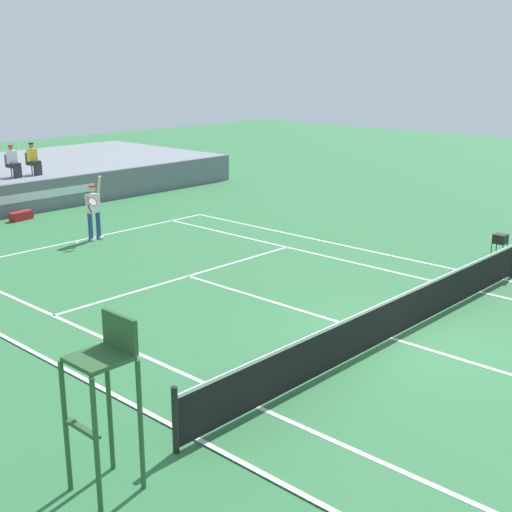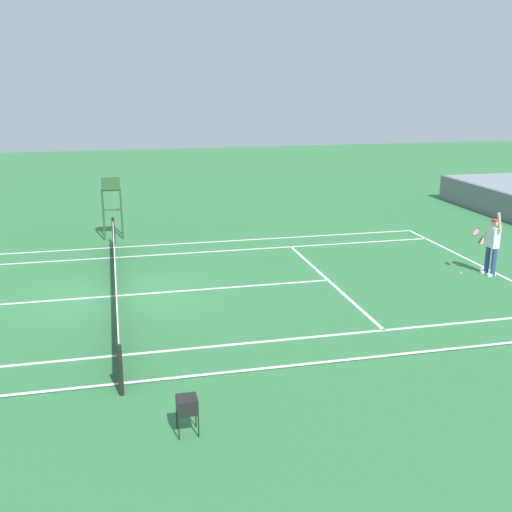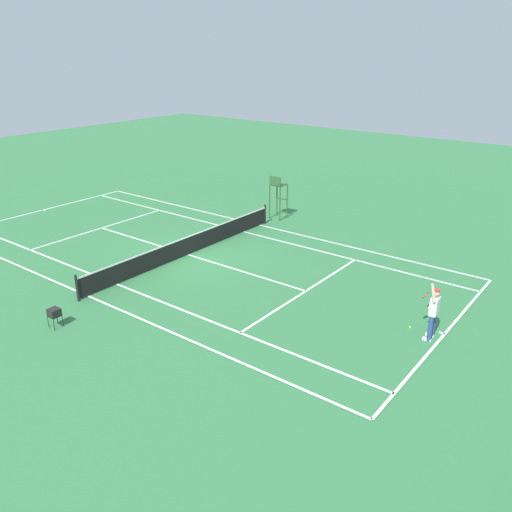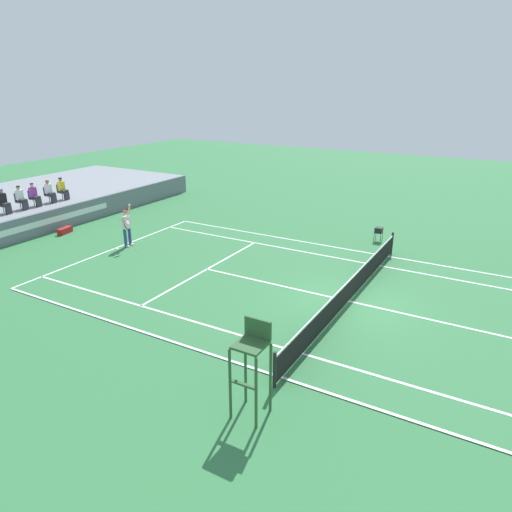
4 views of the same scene
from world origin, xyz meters
name	(u,v)px [view 2 (image 2 of 4)]	position (x,y,z in m)	size (l,w,h in m)	color
ground_plane	(117,297)	(0.00, 0.00, 0.00)	(80.00, 80.00, 0.00)	#337542
court	(117,296)	(0.00, 0.00, 0.01)	(11.08, 23.88, 0.03)	#337542
net	(116,279)	(0.00, 0.00, 0.52)	(11.98, 0.10, 1.07)	black
tennis_player	(492,245)	(0.60, 11.59, 0.99)	(0.76, 0.66, 2.08)	navy
tennis_ball	(461,273)	(0.29, 10.79, 0.03)	(0.07, 0.07, 0.07)	#D1E533
umpire_chair	(112,199)	(-7.11, 0.00, 1.56)	(0.77, 0.77, 2.44)	#2D562D
ball_hopper	(187,404)	(7.61, 1.10, 0.57)	(0.36, 0.36, 0.70)	black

